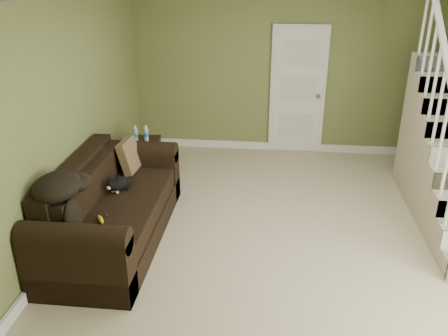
% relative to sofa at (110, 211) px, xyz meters
% --- Properties ---
extents(floor, '(5.00, 5.50, 0.01)m').
position_rel_sofa_xyz_m(floor, '(2.02, 0.21, -0.35)').
color(floor, tan).
rests_on(floor, ground).
extents(wall_back, '(5.00, 0.04, 2.60)m').
position_rel_sofa_xyz_m(wall_back, '(2.02, 2.96, 0.95)').
color(wall_back, olive).
rests_on(wall_back, floor).
extents(wall_front, '(5.00, 0.04, 2.60)m').
position_rel_sofa_xyz_m(wall_front, '(2.02, -2.54, 0.95)').
color(wall_front, olive).
rests_on(wall_front, floor).
extents(wall_left, '(0.04, 5.50, 2.60)m').
position_rel_sofa_xyz_m(wall_left, '(-0.48, 0.21, 0.95)').
color(wall_left, olive).
rests_on(wall_left, floor).
extents(baseboard_back, '(5.00, 0.04, 0.12)m').
position_rel_sofa_xyz_m(baseboard_back, '(2.02, 2.93, -0.29)').
color(baseboard_back, white).
rests_on(baseboard_back, floor).
extents(baseboard_left, '(0.04, 5.50, 0.12)m').
position_rel_sofa_xyz_m(baseboard_left, '(-0.45, 0.21, -0.29)').
color(baseboard_left, white).
rests_on(baseboard_left, floor).
extents(door, '(0.86, 0.12, 2.02)m').
position_rel_sofa_xyz_m(door, '(2.12, 2.92, 0.65)').
color(door, white).
rests_on(door, floor).
extents(sofa, '(1.01, 2.33, 0.92)m').
position_rel_sofa_xyz_m(sofa, '(0.00, 0.00, 0.00)').
color(sofa, black).
rests_on(sofa, floor).
extents(side_table, '(0.52, 0.52, 0.79)m').
position_rel_sofa_xyz_m(side_table, '(-0.07, 1.66, -0.06)').
color(side_table, black).
rests_on(side_table, floor).
extents(cat, '(0.24, 0.43, 0.20)m').
position_rel_sofa_xyz_m(cat, '(0.05, 0.22, 0.23)').
color(cat, black).
rests_on(cat, sofa).
extents(banana, '(0.13, 0.17, 0.05)m').
position_rel_sofa_xyz_m(banana, '(0.08, -0.47, 0.17)').
color(banana, gold).
rests_on(banana, sofa).
extents(throw_pillow, '(0.22, 0.41, 0.41)m').
position_rel_sofa_xyz_m(throw_pillow, '(0.02, 0.78, 0.35)').
color(throw_pillow, '#432E1A').
rests_on(throw_pillow, sofa).
extents(throw_blanket, '(0.57, 0.66, 0.23)m').
position_rel_sofa_xyz_m(throw_blanket, '(-0.24, -0.64, 0.60)').
color(throw_blanket, black).
rests_on(throw_blanket, sofa).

